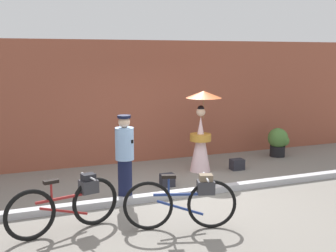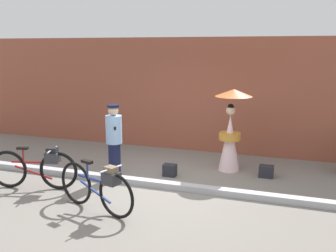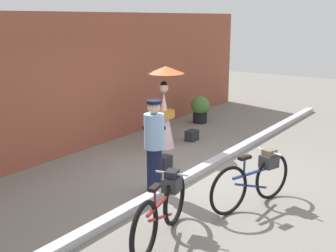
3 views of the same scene
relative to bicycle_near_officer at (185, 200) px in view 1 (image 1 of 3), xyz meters
The scene contains 10 objects.
ground_plane 1.61m from the bicycle_near_officer, 68.91° to the left, with size 30.00×30.00×0.00m, color gray.
building_wall 4.71m from the bicycle_near_officer, 83.04° to the left, with size 14.00×0.40×3.02m, color brown.
sidewalk_curb 1.60m from the bicycle_near_officer, 68.91° to the left, with size 14.00×0.20×0.12m, color #B2B2B7.
bicycle_near_officer is the anchor object (origin of this frame).
bicycle_far_side 1.78m from the bicycle_near_officer, 161.36° to the left, with size 1.76×0.58×0.85m.
person_officer 1.72m from the bicycle_near_officer, 107.18° to the left, with size 0.34×0.34×1.60m.
person_with_parasol 3.47m from the bicycle_near_officer, 60.00° to the left, with size 0.82×0.82×1.86m.
potted_plant_by_door 5.54m from the bicycle_near_officer, 39.67° to the left, with size 0.54×0.53×0.76m.
backpack_on_pavement 2.24m from the bicycle_near_officer, 75.40° to the left, with size 0.28×0.21×0.26m.
backpack_spare 3.77m from the bicycle_near_officer, 47.11° to the left, with size 0.31×0.23×0.25m.
Camera 1 is at (-3.17, -7.31, 2.68)m, focal length 46.60 mm.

